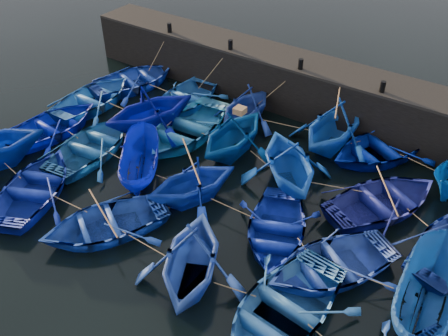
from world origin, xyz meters
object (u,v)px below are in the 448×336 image
Objects in this scene: boat_0 at (134,79)px; boat_13 at (53,125)px; wooden_crate at (240,110)px; boat_8 at (186,127)px.

boat_0 is 1.04× the size of boat_13.
boat_8 is at bearing -178.37° from wooden_crate.
wooden_crate is (8.30, -2.20, 1.87)m from boat_0.
boat_13 is (0.00, -5.63, -0.02)m from boat_0.
boat_8 reaches higher than boat_0.
boat_13 is at bearing -152.65° from boat_8.
boat_8 is at bearing -142.35° from boat_13.
boat_13 is 9.18m from wooden_crate.
boat_13 is at bearing 108.34° from boat_0.
wooden_crate is (2.91, 0.08, 1.83)m from boat_8.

